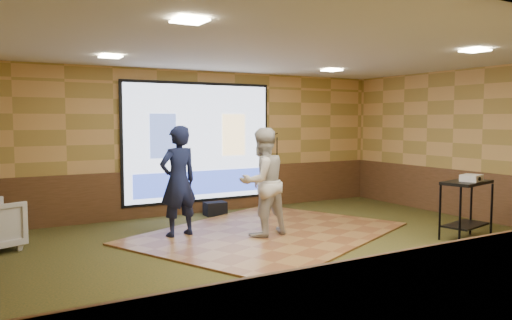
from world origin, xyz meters
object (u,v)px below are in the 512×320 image
player_right (262,182)px  duffel_bag (215,209)px  projector_screen (199,144)px  dance_floor (268,233)px  projector (471,178)px  player_left (178,181)px  mic_stand (275,187)px  av_table (466,199)px

player_right → duffel_bag: bearing=-101.6°
projector_screen → dance_floor: 2.83m
player_right → duffel_bag: 2.31m
dance_floor → projector: bearing=-37.0°
projector → duffel_bag: bearing=107.6°
player_left → projector: 4.82m
projector_screen → mic_stand: projector_screen is taller
player_right → mic_stand: 2.75m
av_table → player_right: bearing=147.6°
duffel_bag → player_left: bearing=-132.6°
player_right → projector: bearing=138.9°
av_table → projector: size_ratio=3.00×
dance_floor → duffel_bag: (-0.08, 2.01, 0.12)m
projector_screen → av_table: (2.88, -4.36, -0.79)m
av_table → dance_floor: bearing=143.4°
player_left → player_right: player_left is taller
player_left → player_right: size_ratio=1.02×
player_left → mic_stand: bearing=-162.1°
dance_floor → projector: projector is taller
mic_stand → duffel_bag: (-1.47, -0.03, -0.36)m
player_left → dance_floor: bearing=149.6°
duffel_bag → projector_screen: bearing=113.2°
player_left → player_right: (1.23, -0.68, -0.02)m
mic_stand → player_right: bearing=-126.2°
av_table → mic_stand: bearing=107.2°
projector_screen → player_right: bearing=-89.0°
duffel_bag → projector: bearing=-55.7°
projector → duffel_bag: projector is taller
dance_floor → duffel_bag: duffel_bag is taller
projector → av_table: bearing=103.2°
projector_screen → mic_stand: 1.95m
player_right → duffel_bag: player_right is taller
player_right → av_table: (2.84, -1.80, -0.25)m
duffel_bag → dance_floor: bearing=-87.6°
projector → mic_stand: bearing=90.7°
player_left → duffel_bag: player_left is taller
projector_screen → av_table: size_ratio=3.40×
projector_screen → projector: projector_screen is taller
player_left → av_table: size_ratio=1.90×
player_left → mic_stand: (2.83, 1.51, -0.46)m
av_table → duffel_bag: 4.83m
projector → projector_screen: bearing=106.7°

